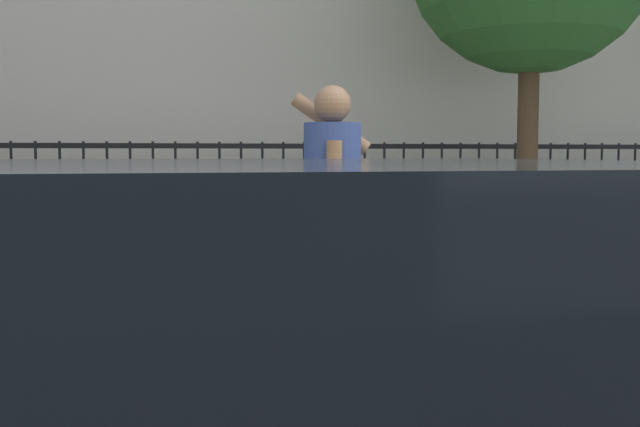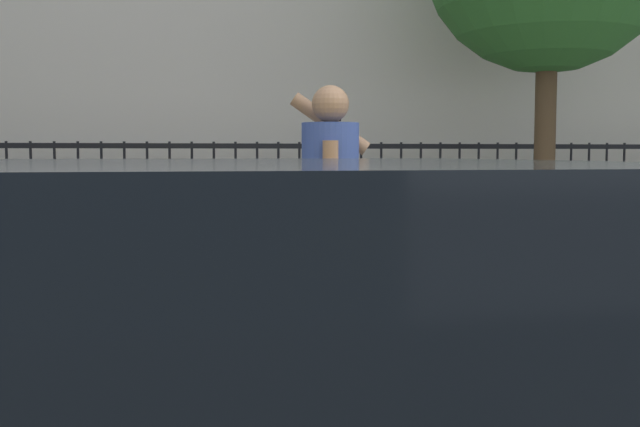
{
  "view_description": "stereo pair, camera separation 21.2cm",
  "coord_description": "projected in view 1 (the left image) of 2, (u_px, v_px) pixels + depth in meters",
  "views": [
    {
      "loc": [
        -2.26,
        -3.28,
        1.47
      ],
      "look_at": [
        -1.05,
        1.48,
        1.08
      ],
      "focal_mm": 43.76,
      "sensor_mm": 36.0,
      "label": 1
    },
    {
      "loc": [
        -2.05,
        -3.33,
        1.47
      ],
      "look_at": [
        -1.05,
        1.48,
        1.08
      ],
      "focal_mm": 43.76,
      "sensor_mm": 36.0,
      "label": 2
    }
  ],
  "objects": [
    {
      "name": "pedestrian_on_phone",
      "position": [
        333.0,
        207.0,
        4.61
      ],
      "size": [
        0.5,
        0.7,
        1.72
      ],
      "color": "#936B4C",
      "rests_on": "sidewalk"
    },
    {
      "name": "iron_fence",
      "position": [
        314.0,
        190.0,
        9.46
      ],
      "size": [
        12.03,
        0.04,
        1.6
      ],
      "color": "black",
      "rests_on": "ground"
    },
    {
      "name": "sidewalk",
      "position": [
        430.0,
        335.0,
        5.96
      ],
      "size": [
        28.0,
        4.4,
        0.15
      ],
      "primitive_type": "cube",
      "color": "#9E9B93",
      "rests_on": "ground"
    }
  ]
}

